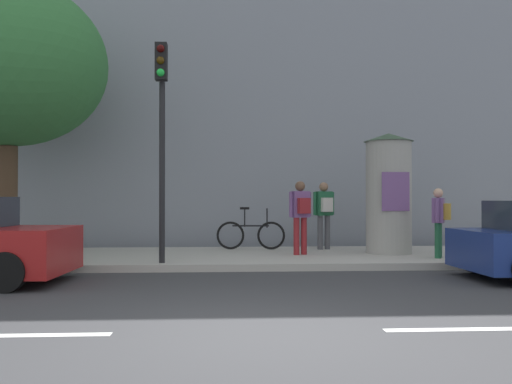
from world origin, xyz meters
The scene contains 11 objects.
ground_plane centered at (0.00, 0.00, 0.00)m, with size 80.00×80.00×0.00m, color #38383A.
sidewalk_curb centered at (0.00, 7.00, 0.07)m, with size 36.00×4.00×0.15m, color #B2ADA3.
lane_markings centered at (0.00, 0.00, 0.00)m, with size 25.80×0.16×0.01m.
building_backdrop centered at (0.00, 12.00, 5.46)m, with size 36.00×5.00×10.92m, color gray.
traffic_light centered at (-1.55, 5.24, 3.14)m, with size 0.24×0.45×4.45m.
poster_column centered at (3.66, 7.04, 1.61)m, with size 1.19×1.19×2.88m.
street_tree centered at (-5.21, 6.81, 4.52)m, with size 4.44×4.44×6.28m.
pedestrian_with_bag centered at (4.48, 5.96, 1.06)m, with size 0.50×0.55×1.54m.
pedestrian_in_dark_shirt centered at (1.50, 6.81, 1.17)m, with size 0.54×0.48×1.72m.
pedestrian_near_pole centered at (2.29, 8.11, 1.18)m, with size 0.57×0.46×1.73m.
bicycle_leaning centered at (0.40, 8.21, 0.54)m, with size 1.77×0.22×1.09m.
Camera 1 is at (-0.28, -6.10, 1.48)m, focal length 39.02 mm.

